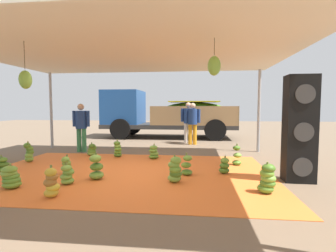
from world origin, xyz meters
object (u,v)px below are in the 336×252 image
object	(u,v)px
banana_bunch_12	(67,175)
cargo_truck_main	(165,114)
banana_bunch_14	(67,166)
banana_bunch_2	(96,168)
banana_bunch_4	(29,153)
banana_bunch_9	(267,179)
worker_2	(81,124)
worker_1	(188,119)
banana_bunch_5	(237,156)
banana_bunch_8	(51,183)
banana_bunch_7	(224,166)
banana_bunch_11	(175,170)
banana_bunch_6	(154,152)
banana_bunch_10	(118,150)
worker_0	(193,120)
banana_bunch_13	(11,177)
banana_bunch_0	(2,165)
banana_bunch_3	(92,150)
speaker_stack	(300,129)
banana_bunch_1	(187,166)

from	to	relation	value
banana_bunch_12	cargo_truck_main	world-z (taller)	cargo_truck_main
banana_bunch_14	banana_bunch_2	bearing A→B (deg)	-20.11
banana_bunch_4	banana_bunch_12	size ratio (longest dim) A/B	1.31
banana_bunch_9	worker_2	size ratio (longest dim) A/B	0.34
banana_bunch_2	worker_2	size ratio (longest dim) A/B	0.34
banana_bunch_12	worker_1	xyz separation A→B (m)	(2.23, 6.24, 0.83)
banana_bunch_5	banana_bunch_8	xyz separation A→B (m)	(-3.56, -2.86, 0.00)
banana_bunch_7	worker_2	world-z (taller)	worker_2
banana_bunch_11	banana_bunch_14	distance (m)	2.55
banana_bunch_2	banana_bunch_11	world-z (taller)	banana_bunch_11
banana_bunch_14	banana_bunch_7	bearing A→B (deg)	7.45
banana_bunch_6	banana_bunch_11	distance (m)	2.49
banana_bunch_7	banana_bunch_10	xyz separation A→B (m)	(-3.08, 1.65, 0.06)
banana_bunch_6	banana_bunch_5	bearing A→B (deg)	-13.75
worker_0	worker_2	xyz separation A→B (m)	(-3.81, -2.19, -0.03)
banana_bunch_5	banana_bunch_13	bearing A→B (deg)	-151.66
banana_bunch_0	banana_bunch_8	distance (m)	2.59
banana_bunch_7	banana_bunch_9	distance (m)	1.44
cargo_truck_main	banana_bunch_3	bearing A→B (deg)	-107.56
banana_bunch_7	banana_bunch_14	distance (m)	3.65
banana_bunch_2	banana_bunch_5	size ratio (longest dim) A/B	0.99
banana_bunch_5	banana_bunch_12	distance (m)	4.24
worker_0	banana_bunch_4	bearing A→B (deg)	-139.10
banana_bunch_0	worker_1	bearing A→B (deg)	52.22
banana_bunch_12	worker_2	size ratio (longest dim) A/B	0.27
banana_bunch_8	banana_bunch_7	bearing A→B (deg)	31.46
banana_bunch_5	worker_1	bearing A→B (deg)	109.23
banana_bunch_3	banana_bunch_8	size ratio (longest dim) A/B	0.78
worker_0	speaker_stack	size ratio (longest dim) A/B	0.78
cargo_truck_main	banana_bunch_9	bearing A→B (deg)	-70.93
banana_bunch_7	worker_1	xyz separation A→B (m)	(-1.00, 5.05, 0.84)
banana_bunch_6	banana_bunch_10	xyz separation A→B (m)	(-1.15, 0.13, 0.04)
banana_bunch_7	worker_2	size ratio (longest dim) A/B	0.25
banana_bunch_0	banana_bunch_11	bearing A→B (deg)	-5.36
banana_bunch_8	worker_1	size ratio (longest dim) A/B	0.31
banana_bunch_10	worker_0	distance (m)	3.84
banana_bunch_3	banana_bunch_8	distance (m)	3.79
banana_bunch_0	speaker_stack	bearing A→B (deg)	-0.05
worker_1	worker_2	world-z (taller)	worker_1
banana_bunch_9	cargo_truck_main	xyz separation A→B (m)	(-2.90, 8.39, 0.95)
banana_bunch_2	banana_bunch_4	bearing A→B (deg)	150.09
banana_bunch_14	worker_1	distance (m)	6.17
banana_bunch_3	banana_bunch_14	bearing A→B (deg)	-81.24
banana_bunch_7	banana_bunch_11	xyz separation A→B (m)	(-1.09, -0.83, 0.08)
banana_bunch_8	banana_bunch_9	xyz separation A→B (m)	(3.75, 0.62, 0.01)
banana_bunch_1	cargo_truck_main	bearing A→B (deg)	100.93
speaker_stack	banana_bunch_10	bearing A→B (deg)	155.30
banana_bunch_7	banana_bunch_14	bearing A→B (deg)	-172.55
banana_bunch_8	worker_2	size ratio (longest dim) A/B	0.33
banana_bunch_1	banana_bunch_6	world-z (taller)	banana_bunch_1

